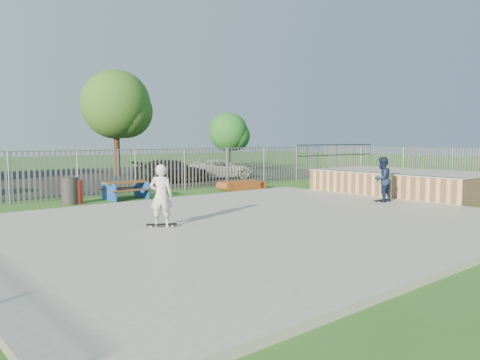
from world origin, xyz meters
TOP-DOWN VIEW (x-y plane):
  - ground at (0.00, 0.00)m, footprint 120.00×120.00m
  - concrete_slab at (0.00, 0.00)m, footprint 15.00×12.00m
  - quarter_pipe at (9.50, 1.04)m, footprint 5.50×7.05m
  - fence at (1.00, 4.59)m, footprint 26.04×16.02m
  - picnic_table at (-0.11, 7.72)m, footprint 1.75×1.45m
  - funbox at (6.01, 7.61)m, footprint 2.07×1.21m
  - trash_bin_red at (-2.18, 7.74)m, footprint 0.55×0.55m
  - trash_bin_grey at (-2.40, 7.72)m, footprint 0.61×0.61m
  - parking_lot at (0.00, 19.00)m, footprint 40.00×18.00m
  - car_dark at (5.16, 12.65)m, footprint 4.53×1.95m
  - car_white at (8.86, 13.08)m, footprint 4.63×2.95m
  - tree_mid at (5.02, 19.38)m, footprint 4.56×4.56m
  - tree_right at (12.86, 17.25)m, footprint 2.87×2.87m
  - skateboard_a at (6.27, -0.11)m, footprint 0.80×0.21m
  - skateboard_b at (-2.51, 0.78)m, footprint 0.78×0.60m
  - skater_navy at (6.27, -0.11)m, footprint 0.81×0.64m
  - skater_white at (-2.51, 0.78)m, footprint 0.71×0.70m

SIDE VIEW (x-z plane):
  - ground at x=0.00m, z-range 0.00..0.00m
  - parking_lot at x=0.00m, z-range 0.00..0.02m
  - concrete_slab at x=0.00m, z-range 0.00..0.15m
  - skateboard_a at x=6.27m, z-range 0.15..0.23m
  - skateboard_b at x=-2.51m, z-range 0.15..0.23m
  - funbox at x=6.01m, z-range 0.00..0.39m
  - picnic_table at x=-0.11m, z-range 0.01..0.74m
  - trash_bin_red at x=-2.18m, z-range 0.00..0.91m
  - trash_bin_grey at x=-2.40m, z-range 0.00..1.02m
  - quarter_pipe at x=9.50m, z-range -0.54..1.65m
  - car_white at x=8.86m, z-range 0.02..1.21m
  - car_dark at x=5.16m, z-range 0.02..1.32m
  - skater_navy at x=6.27m, z-range 0.15..1.81m
  - skater_white at x=-2.51m, z-range 0.15..1.81m
  - fence at x=1.00m, z-range 0.00..2.00m
  - tree_right at x=12.86m, z-range 0.76..5.19m
  - tree_mid at x=5.02m, z-range 1.22..8.26m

